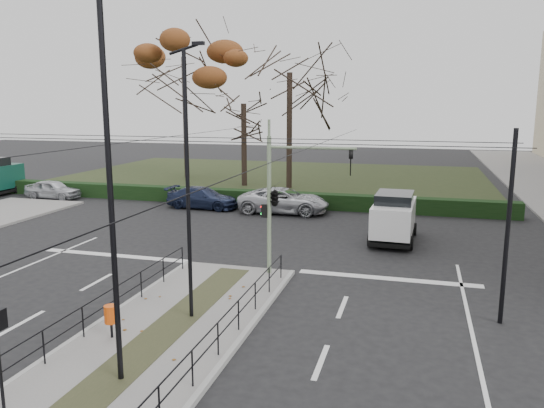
{
  "coord_description": "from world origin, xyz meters",
  "views": [
    {
      "loc": [
        6.92,
        -14.8,
        6.67
      ],
      "look_at": [
        0.63,
        7.83,
        2.25
      ],
      "focal_mm": 35.0,
      "sensor_mm": 36.0,
      "label": 1
    }
  ],
  "objects_px": {
    "parked_car_first": "(53,189)",
    "traffic_light": "(277,195)",
    "parked_car_third": "(203,198)",
    "streetlamp_median_far": "(188,184)",
    "streetlamp_median_near": "(111,187)",
    "white_van": "(394,216)",
    "parked_car_fourth": "(284,200)",
    "rust_tree": "(184,57)",
    "litter_bin": "(111,315)",
    "bare_tree_center": "(290,81)",
    "bare_tree_near": "(244,110)"
  },
  "relations": [
    {
      "from": "streetlamp_median_near",
      "to": "bare_tree_near",
      "type": "xyz_separation_m",
      "value": [
        -7.11,
        30.65,
        1.4
      ]
    },
    {
      "from": "parked_car_third",
      "to": "white_van",
      "type": "distance_m",
      "value": 13.51
    },
    {
      "from": "white_van",
      "to": "bare_tree_near",
      "type": "distance_m",
      "value": 20.16
    },
    {
      "from": "streetlamp_median_far",
      "to": "bare_tree_near",
      "type": "height_order",
      "value": "bare_tree_near"
    },
    {
      "from": "parked_car_third",
      "to": "parked_car_fourth",
      "type": "xyz_separation_m",
      "value": [
        5.48,
        -0.05,
        0.09
      ]
    },
    {
      "from": "streetlamp_median_near",
      "to": "white_van",
      "type": "height_order",
      "value": "streetlamp_median_near"
    },
    {
      "from": "parked_car_third",
      "to": "bare_tree_center",
      "type": "height_order",
      "value": "bare_tree_center"
    },
    {
      "from": "bare_tree_center",
      "to": "bare_tree_near",
      "type": "bearing_deg",
      "value": 177.0
    },
    {
      "from": "white_van",
      "to": "bare_tree_center",
      "type": "bearing_deg",
      "value": 121.3
    },
    {
      "from": "parked_car_fourth",
      "to": "streetlamp_median_far",
      "type": "bearing_deg",
      "value": -177.46
    },
    {
      "from": "streetlamp_median_far",
      "to": "parked_car_fourth",
      "type": "height_order",
      "value": "streetlamp_median_far"
    },
    {
      "from": "streetlamp_median_near",
      "to": "white_van",
      "type": "relative_size",
      "value": 2.01
    },
    {
      "from": "streetlamp_median_near",
      "to": "bare_tree_center",
      "type": "height_order",
      "value": "bare_tree_center"
    },
    {
      "from": "streetlamp_median_near",
      "to": "streetlamp_median_far",
      "type": "height_order",
      "value": "streetlamp_median_near"
    },
    {
      "from": "litter_bin",
      "to": "streetlamp_median_far",
      "type": "distance_m",
      "value": 4.35
    },
    {
      "from": "traffic_light",
      "to": "rust_tree",
      "type": "bearing_deg",
      "value": 121.34
    },
    {
      "from": "parked_car_fourth",
      "to": "bare_tree_center",
      "type": "distance_m",
      "value": 12.26
    },
    {
      "from": "traffic_light",
      "to": "parked_car_first",
      "type": "relative_size",
      "value": 1.34
    },
    {
      "from": "streetlamp_median_near",
      "to": "rust_tree",
      "type": "height_order",
      "value": "rust_tree"
    },
    {
      "from": "parked_car_third",
      "to": "streetlamp_median_far",
      "type": "bearing_deg",
      "value": -155.53
    },
    {
      "from": "bare_tree_center",
      "to": "parked_car_fourth",
      "type": "bearing_deg",
      "value": -78.26
    },
    {
      "from": "streetlamp_median_far",
      "to": "parked_car_first",
      "type": "xyz_separation_m",
      "value": [
        -18.58,
        17.49,
        -3.67
      ]
    },
    {
      "from": "parked_car_fourth",
      "to": "bare_tree_center",
      "type": "relative_size",
      "value": 0.47
    },
    {
      "from": "streetlamp_median_far",
      "to": "parked_car_fourth",
      "type": "distance_m",
      "value": 17.5
    },
    {
      "from": "parked_car_third",
      "to": "rust_tree",
      "type": "bearing_deg",
      "value": 31.07
    },
    {
      "from": "parked_car_first",
      "to": "parked_car_fourth",
      "type": "height_order",
      "value": "parked_car_fourth"
    },
    {
      "from": "traffic_light",
      "to": "bare_tree_center",
      "type": "relative_size",
      "value": 0.45
    },
    {
      "from": "litter_bin",
      "to": "streetlamp_median_far",
      "type": "height_order",
      "value": "streetlamp_median_far"
    },
    {
      "from": "parked_car_first",
      "to": "traffic_light",
      "type": "bearing_deg",
      "value": -121.8
    },
    {
      "from": "streetlamp_median_near",
      "to": "bare_tree_near",
      "type": "height_order",
      "value": "streetlamp_median_near"
    },
    {
      "from": "parked_car_third",
      "to": "parked_car_first",
      "type": "bearing_deg",
      "value": 90.85
    },
    {
      "from": "parked_car_fourth",
      "to": "rust_tree",
      "type": "distance_m",
      "value": 20.44
    },
    {
      "from": "bare_tree_center",
      "to": "bare_tree_near",
      "type": "height_order",
      "value": "bare_tree_center"
    },
    {
      "from": "parked_car_third",
      "to": "streetlamp_median_near",
      "type": "bearing_deg",
      "value": -159.53
    },
    {
      "from": "traffic_light",
      "to": "bare_tree_near",
      "type": "relative_size",
      "value": 0.61
    },
    {
      "from": "parked_car_first",
      "to": "bare_tree_near",
      "type": "height_order",
      "value": "bare_tree_near"
    },
    {
      "from": "bare_tree_center",
      "to": "parked_car_third",
      "type": "bearing_deg",
      "value": -110.74
    },
    {
      "from": "parked_car_third",
      "to": "white_van",
      "type": "bearing_deg",
      "value": -110.47
    },
    {
      "from": "streetlamp_median_near",
      "to": "bare_tree_near",
      "type": "relative_size",
      "value": 1.05
    },
    {
      "from": "parked_car_fourth",
      "to": "rust_tree",
      "type": "xyz_separation_m",
      "value": [
        -12.39,
        12.81,
        10.0
      ]
    },
    {
      "from": "parked_car_first",
      "to": "bare_tree_near",
      "type": "bearing_deg",
      "value": -50.85
    },
    {
      "from": "white_van",
      "to": "bare_tree_center",
      "type": "xyz_separation_m",
      "value": [
        -8.89,
        14.62,
        7.18
      ]
    },
    {
      "from": "parked_car_fourth",
      "to": "litter_bin",
      "type": "bearing_deg",
      "value": 177.31
    },
    {
      "from": "traffic_light",
      "to": "streetlamp_median_near",
      "type": "xyz_separation_m",
      "value": [
        -1.5,
        -8.91,
        1.59
      ]
    },
    {
      "from": "parked_car_third",
      "to": "litter_bin",
      "type": "bearing_deg",
      "value": -161.94
    },
    {
      "from": "traffic_light",
      "to": "bare_tree_near",
      "type": "height_order",
      "value": "bare_tree_near"
    },
    {
      "from": "streetlamp_median_near",
      "to": "streetlamp_median_far",
      "type": "distance_m",
      "value": 4.03
    },
    {
      "from": "litter_bin",
      "to": "parked_car_third",
      "type": "relative_size",
      "value": 0.2
    },
    {
      "from": "bare_tree_center",
      "to": "streetlamp_median_near",
      "type": "bearing_deg",
      "value": -83.86
    },
    {
      "from": "parked_car_third",
      "to": "bare_tree_near",
      "type": "xyz_separation_m",
      "value": [
        -0.31,
        9.52,
        5.55
      ]
    }
  ]
}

